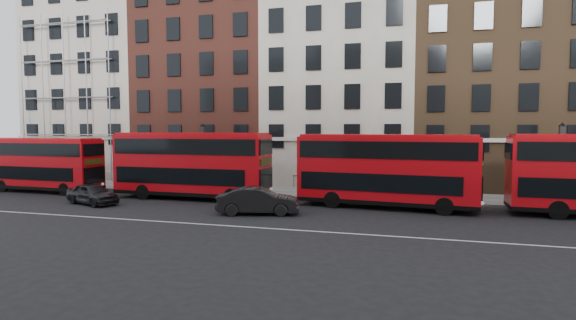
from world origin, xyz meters
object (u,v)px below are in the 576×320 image
(bus_c, at_px, (386,169))
(car_rear, at_px, (92,194))
(bus_a, at_px, (41,163))
(car_front, at_px, (258,201))
(bus_b, at_px, (191,163))

(bus_c, relative_size, car_rear, 2.75)
(bus_a, distance_m, car_front, 20.34)
(car_rear, relative_size, car_front, 0.86)
(bus_b, bearing_deg, bus_a, -178.89)
(bus_a, bearing_deg, car_rear, -23.76)
(bus_a, xyz_separation_m, car_rear, (7.97, -3.89, -1.61))
(car_rear, bearing_deg, bus_a, 82.58)
(bus_c, bearing_deg, bus_b, -174.23)
(bus_b, bearing_deg, car_front, -31.13)
(bus_b, xyz_separation_m, car_rear, (-5.29, -3.89, -1.86))
(car_rear, bearing_deg, bus_b, -35.09)
(bus_a, relative_size, car_rear, 2.50)
(bus_b, xyz_separation_m, bus_c, (13.69, 0.00, -0.04))
(bus_a, xyz_separation_m, bus_c, (26.96, 0.00, 0.20))
(bus_c, xyz_separation_m, car_rear, (-18.98, -3.89, -1.81))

